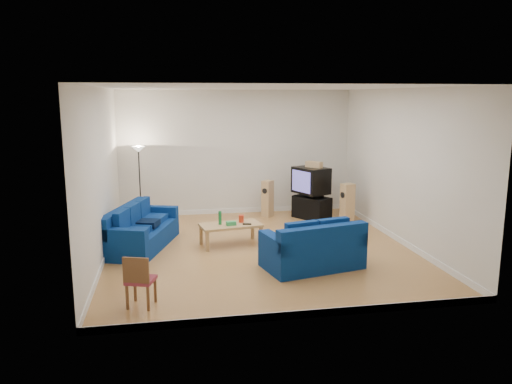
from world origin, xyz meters
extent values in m
cube|color=brown|center=(0.00, 0.00, 0.00)|extent=(6.00, 6.50, 0.01)
cube|color=white|center=(0.00, 0.00, 3.20)|extent=(6.00, 6.50, 0.01)
cube|color=silver|center=(0.00, 3.25, 1.60)|extent=(6.00, 0.01, 3.20)
cube|color=silver|center=(0.00, -3.25, 1.60)|extent=(6.00, 0.01, 3.20)
cube|color=silver|center=(-3.00, 0.00, 1.60)|extent=(0.01, 6.50, 3.20)
cube|color=silver|center=(3.00, 0.00, 1.60)|extent=(0.01, 6.50, 3.20)
cube|color=white|center=(0.00, 3.24, 0.06)|extent=(6.00, 0.02, 0.12)
cube|color=white|center=(0.00, -3.24, 0.06)|extent=(6.00, 0.02, 0.12)
cube|color=white|center=(-2.99, 0.00, 0.06)|extent=(0.02, 6.50, 0.12)
cube|color=white|center=(2.99, 0.00, 0.06)|extent=(0.02, 6.50, 0.12)
cube|color=#082152|center=(-2.34, 0.56, 0.21)|extent=(1.54, 2.33, 0.41)
cube|color=#082152|center=(-2.68, 0.67, 0.62)|extent=(0.86, 2.11, 0.42)
cube|color=#082152|center=(-2.04, 1.48, 0.53)|extent=(0.95, 0.49, 0.23)
cube|color=#082152|center=(-2.64, -0.36, 0.53)|extent=(0.95, 0.49, 0.23)
cube|color=black|center=(-2.20, 0.51, 0.51)|extent=(0.49, 0.49, 0.12)
cube|color=#082152|center=(0.73, -1.22, 0.21)|extent=(1.88, 1.31, 0.42)
cube|color=#082152|center=(0.82, -1.58, 0.64)|extent=(1.71, 0.60, 0.43)
cube|color=#082152|center=(0.01, -1.39, 0.54)|extent=(0.43, 0.98, 0.24)
cube|color=#082152|center=(1.46, -1.06, 0.54)|extent=(0.43, 0.98, 0.24)
cube|color=black|center=(0.70, -1.08, 0.52)|extent=(0.48, 0.48, 0.12)
cube|color=tan|center=(-0.53, 0.38, 0.42)|extent=(1.33, 0.82, 0.05)
cube|color=tan|center=(-1.05, 0.03, 0.20)|extent=(0.07, 0.07, 0.40)
cube|color=tan|center=(-1.14, 0.54, 0.20)|extent=(0.07, 0.07, 0.40)
cube|color=tan|center=(0.07, 0.22, 0.20)|extent=(0.07, 0.07, 0.40)
cube|color=tan|center=(-0.02, 0.73, 0.20)|extent=(0.07, 0.07, 0.40)
cylinder|color=#197233|center=(-0.75, 0.38, 0.59)|extent=(0.09, 0.09, 0.28)
cube|color=green|center=(-0.54, 0.28, 0.49)|extent=(0.21, 0.14, 0.08)
cylinder|color=red|center=(-0.30, 0.49, 0.53)|extent=(0.13, 0.13, 0.15)
cube|color=black|center=(-0.21, 0.28, 0.46)|extent=(0.18, 0.08, 0.02)
cube|color=black|center=(1.77, 2.29, 0.28)|extent=(0.93, 1.04, 0.56)
cube|color=black|center=(1.83, 2.33, 0.61)|extent=(0.44, 0.48, 0.09)
cube|color=black|center=(1.73, 2.30, 0.98)|extent=(0.91, 1.02, 0.65)
cube|color=#4E479D|center=(1.45, 2.17, 0.98)|extent=(0.29, 0.62, 0.52)
cube|color=tan|center=(1.80, 2.30, 1.37)|extent=(0.40, 0.43, 0.15)
cube|color=tan|center=(0.71, 2.70, 0.47)|extent=(0.35, 0.35, 0.93)
cylinder|color=black|center=(0.62, 2.60, 0.69)|extent=(0.11, 0.11, 0.14)
cube|color=tan|center=(2.45, 1.62, 0.49)|extent=(0.35, 0.31, 0.98)
cylinder|color=black|center=(2.31, 1.58, 0.72)|extent=(0.06, 0.14, 0.14)
cylinder|color=black|center=(-2.45, 2.70, 0.01)|extent=(0.24, 0.24, 0.03)
cylinder|color=black|center=(-2.45, 2.70, 0.90)|extent=(0.03, 0.03, 1.74)
cone|color=white|center=(-2.45, 2.70, 1.79)|extent=(0.32, 0.32, 0.14)
cube|color=brown|center=(-2.41, -2.52, 0.19)|extent=(0.04, 0.04, 0.38)
cube|color=brown|center=(-2.32, -2.22, 0.19)|extent=(0.04, 0.04, 0.38)
cube|color=brown|center=(-2.11, -2.61, 0.19)|extent=(0.04, 0.04, 0.38)
cube|color=brown|center=(-2.02, -2.31, 0.19)|extent=(0.04, 0.04, 0.38)
cube|color=maroon|center=(-2.22, -2.41, 0.40)|extent=(0.48, 0.48, 0.05)
cube|color=brown|center=(-2.27, -2.58, 0.61)|extent=(0.38, 0.15, 0.38)
camera|label=1|loc=(-1.78, -9.51, 3.05)|focal=35.00mm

